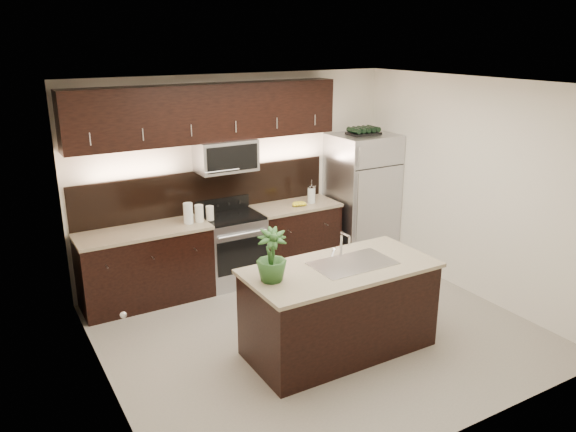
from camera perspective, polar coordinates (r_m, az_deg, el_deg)
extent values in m
plane|color=gray|center=(6.42, 3.01, -11.57)|extent=(4.50, 4.50, 0.00)
cube|color=silver|center=(7.56, -5.13, 3.99)|extent=(4.50, 0.02, 2.70)
cube|color=silver|center=(4.46, 17.55, -6.84)|extent=(4.50, 0.02, 2.70)
cube|color=silver|center=(5.07, -18.63, -3.94)|extent=(0.02, 4.00, 2.70)
cube|color=silver|center=(7.31, 18.15, 2.69)|extent=(0.02, 4.00, 2.70)
cube|color=white|center=(5.61, 3.46, 13.21)|extent=(4.50, 4.00, 0.02)
cube|color=silver|center=(4.50, -15.73, -11.28)|extent=(0.04, 0.80, 2.02)
sphere|color=silver|center=(4.79, -16.38, -9.63)|extent=(0.06, 0.06, 0.06)
cube|color=black|center=(5.68, -20.41, 1.39)|extent=(0.01, 0.32, 0.46)
cube|color=white|center=(5.68, -20.38, 1.40)|extent=(0.00, 0.24, 0.36)
cube|color=black|center=(7.10, -14.26, -5.09)|extent=(1.57, 0.62, 0.90)
cube|color=black|center=(7.88, 0.69, -2.21)|extent=(1.16, 0.62, 0.90)
cube|color=#B2B2B7|center=(7.46, -5.66, -3.46)|extent=(0.76, 0.62, 0.90)
cube|color=black|center=(7.31, -5.77, -0.06)|extent=(0.76, 0.60, 0.03)
cube|color=beige|center=(6.94, -14.55, -1.51)|extent=(1.59, 0.65, 0.04)
cube|color=beige|center=(7.73, 0.71, 1.07)|extent=(1.18, 0.65, 0.04)
cube|color=black|center=(7.41, -8.24, 2.54)|extent=(3.49, 0.02, 0.56)
cube|color=#B2B2B7|center=(7.21, -6.33, 6.12)|extent=(0.76, 0.40, 0.40)
cube|color=black|center=(7.07, -8.14, 10.35)|extent=(3.49, 0.33, 0.70)
cube|color=black|center=(5.89, 5.23, -9.52)|extent=(1.90, 0.90, 0.90)
cube|color=beige|center=(5.69, 5.36, -5.31)|extent=(1.96, 0.96, 0.04)
cube|color=silver|center=(5.76, 6.59, -4.76)|extent=(0.84, 0.50, 0.01)
cylinder|color=silver|center=(5.88, 5.41, -3.07)|extent=(0.03, 0.03, 0.24)
cylinder|color=silver|center=(5.77, 5.85, -1.89)|extent=(0.02, 0.14, 0.02)
cylinder|color=silver|center=(5.74, 6.25, -2.56)|extent=(0.02, 0.02, 0.10)
cube|color=#B2B2B7|center=(8.28, 7.42, 1.99)|extent=(0.88, 0.79, 1.82)
cube|color=black|center=(8.08, 7.68, 8.32)|extent=(0.45, 0.28, 0.03)
cylinder|color=black|center=(7.97, 6.70, 8.61)|extent=(0.08, 0.26, 0.08)
cylinder|color=black|center=(8.02, 7.20, 8.65)|extent=(0.08, 0.26, 0.08)
cylinder|color=black|center=(8.07, 7.69, 8.69)|extent=(0.08, 0.26, 0.08)
cylinder|color=black|center=(8.12, 8.18, 8.73)|extent=(0.08, 0.26, 0.08)
cylinder|color=black|center=(8.17, 8.66, 8.77)|extent=(0.08, 0.26, 0.08)
imported|color=#254C1E|center=(5.25, -1.68, -4.02)|extent=(0.36, 0.36, 0.51)
cylinder|color=silver|center=(7.01, -10.11, 0.27)|extent=(0.12, 0.12, 0.26)
cylinder|color=silver|center=(7.05, -9.01, 0.26)|extent=(0.11, 0.11, 0.22)
cylinder|color=silver|center=(7.10, -7.94, 0.29)|extent=(0.10, 0.10, 0.18)
cylinder|color=silver|center=(7.77, 2.39, 2.13)|extent=(0.11, 0.11, 0.21)
cylinder|color=silver|center=(7.74, 2.41, 2.97)|extent=(0.11, 0.11, 0.02)
cylinder|color=silver|center=(7.73, 2.41, 3.35)|extent=(0.01, 0.01, 0.09)
ellipsoid|color=yellow|center=(7.63, 0.69, 1.24)|extent=(0.24, 0.20, 0.06)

